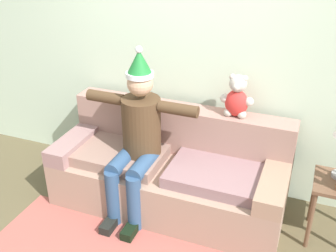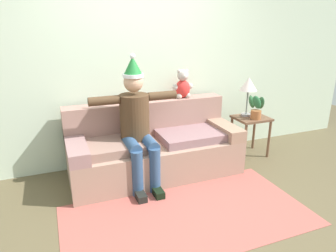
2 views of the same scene
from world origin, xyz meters
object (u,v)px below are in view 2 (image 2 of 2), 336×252
Objects in this scene: side_table at (251,125)px; table_lamp at (248,86)px; teddy_bear at (183,85)px; person_seated at (137,121)px; couch at (154,147)px; potted_plant at (256,107)px.

side_table is 1.04× the size of table_lamp.
teddy_bear is at bearing 165.34° from side_table.
couch is at bearing 34.08° from person_seated.
teddy_bear is 1.14m from side_table.
potted_plant reaches higher than couch.
teddy_bear is 0.93m from table_lamp.
person_seated is 4.28× the size of potted_plant.
teddy_bear reaches higher than potted_plant.
side_table is at bearing -14.66° from teddy_bear.
person_seated reaches higher than potted_plant.
table_lamp is 0.31m from potted_plant.
side_table is (1.45, 0.00, 0.12)m from couch.
teddy_bear is 1.09× the size of potted_plant.
table_lamp is (0.91, -0.17, -0.05)m from teddy_bear.
potted_plant is (0.95, -0.33, -0.32)m from teddy_bear.
couch is 1.39× the size of person_seated.
side_table is (1.70, 0.17, -0.30)m from person_seated.
couch is at bearing -179.98° from side_table.
couch is at bearing -176.73° from table_lamp.
potted_plant is (1.45, -0.08, 0.39)m from couch.
potted_plant is (1.70, 0.09, -0.03)m from person_seated.
table_lamp is (1.41, 0.08, 0.66)m from couch.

